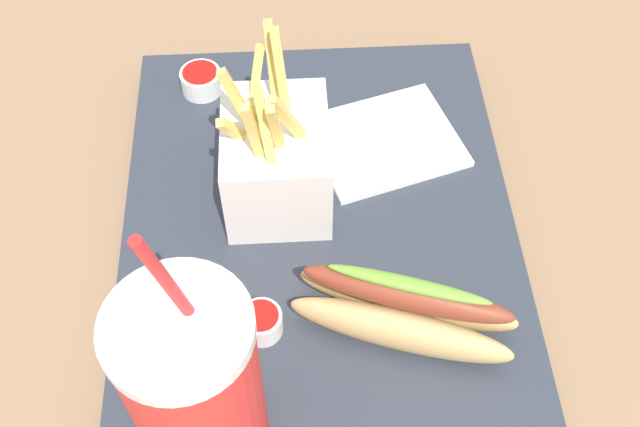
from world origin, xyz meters
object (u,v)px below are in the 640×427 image
(fries_basket, at_px, (276,159))
(ketchup_cup_2, at_px, (261,322))
(ketchup_cup_1, at_px, (201,80))
(napkin_stack, at_px, (385,141))
(soda_cup, at_px, (195,385))
(hot_dog_1, at_px, (404,310))

(fries_basket, height_order, ketchup_cup_2, fries_basket)
(ketchup_cup_1, relative_size, napkin_stack, 0.31)
(soda_cup, bearing_deg, ketchup_cup_1, 2.76)
(napkin_stack, bearing_deg, ketchup_cup_1, 65.02)
(ketchup_cup_1, bearing_deg, napkin_stack, -114.98)
(napkin_stack, bearing_deg, soda_cup, 149.92)
(ketchup_cup_2, bearing_deg, napkin_stack, -31.89)
(napkin_stack, bearing_deg, hot_dog_1, 177.78)
(hot_dog_1, relative_size, ketchup_cup_2, 5.52)
(soda_cup, relative_size, hot_dog_1, 1.34)
(soda_cup, bearing_deg, napkin_stack, -30.08)
(soda_cup, xyz_separation_m, napkin_stack, (0.26, -0.15, -0.08))
(ketchup_cup_2, distance_m, napkin_stack, 0.21)
(fries_basket, relative_size, napkin_stack, 1.20)
(hot_dog_1, distance_m, ketchup_cup_2, 0.11)
(fries_basket, distance_m, napkin_stack, 0.12)
(hot_dog_1, bearing_deg, ketchup_cup_1, 31.29)
(hot_dog_1, xyz_separation_m, ketchup_cup_2, (0.00, 0.11, -0.01))
(soda_cup, bearing_deg, fries_basket, -14.27)
(hot_dog_1, bearing_deg, ketchup_cup_2, 88.10)
(hot_dog_1, bearing_deg, napkin_stack, -2.22)
(fries_basket, height_order, hot_dog_1, fries_basket)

